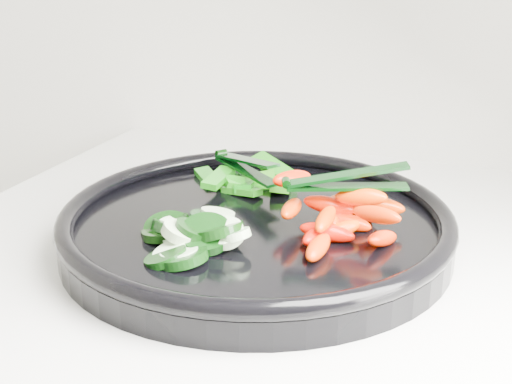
% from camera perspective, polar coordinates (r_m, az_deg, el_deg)
% --- Properties ---
extents(veggie_tray, '(0.39, 0.39, 0.04)m').
position_cam_1_polar(veggie_tray, '(0.68, 0.00, -2.73)').
color(veggie_tray, black).
rests_on(veggie_tray, counter).
extents(cucumber_pile, '(0.12, 0.12, 0.04)m').
position_cam_1_polar(cucumber_pile, '(0.64, -5.44, -3.31)').
color(cucumber_pile, black).
rests_on(cucumber_pile, veggie_tray).
extents(carrot_pile, '(0.14, 0.15, 0.05)m').
position_cam_1_polar(carrot_pile, '(0.66, 6.73, -1.76)').
color(carrot_pile, '#FE5100').
rests_on(carrot_pile, veggie_tray).
extents(pepper_pile, '(0.12, 0.11, 0.04)m').
position_cam_1_polar(pepper_pile, '(0.77, -0.74, 0.95)').
color(pepper_pile, '#0D6A0A').
rests_on(pepper_pile, veggie_tray).
extents(tong_carrot, '(0.11, 0.06, 0.02)m').
position_cam_1_polar(tong_carrot, '(0.64, 6.99, 0.89)').
color(tong_carrot, black).
rests_on(tong_carrot, carrot_pile).
extents(tong_pepper, '(0.10, 0.08, 0.02)m').
position_cam_1_polar(tong_pepper, '(0.76, -0.95, 2.22)').
color(tong_pepper, black).
rests_on(tong_pepper, pepper_pile).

